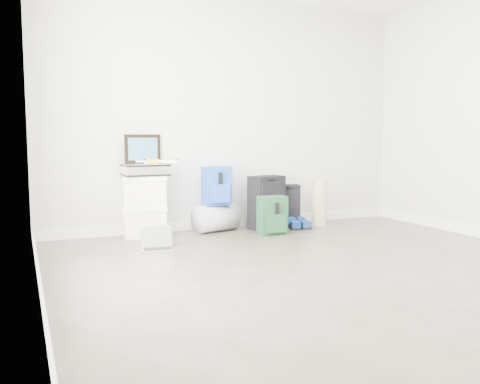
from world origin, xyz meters
name	(u,v)px	position (x,y,z in m)	size (l,w,h in m)	color
ground	(354,278)	(0.00, 0.00, 0.00)	(5.00, 5.00, 0.00)	#353027
room_envelope	(358,50)	(0.00, 0.02, 1.72)	(4.52, 5.02, 2.71)	silver
boxes_stack	(146,206)	(-1.08, 2.32, 0.34)	(0.54, 0.48, 0.67)	silver
briefcase	(145,170)	(-1.08, 2.32, 0.73)	(0.47, 0.34, 0.14)	#B2B2B7
painting	(143,149)	(-1.08, 2.42, 0.96)	(0.42, 0.12, 0.32)	black
drone	(153,161)	(-1.00, 2.30, 0.83)	(0.51, 0.51, 0.05)	yellow
duffel_bag	(216,218)	(-0.27, 2.29, 0.16)	(0.31, 0.31, 0.51)	gray
blue_backpack	(217,186)	(-0.27, 2.26, 0.53)	(0.32, 0.23, 0.44)	navy
large_suitcase	(267,202)	(0.35, 2.21, 0.32)	(0.46, 0.36, 0.63)	black
green_backpack	(273,216)	(0.25, 1.86, 0.21)	(0.31, 0.23, 0.43)	#12311E
carry_on	(286,205)	(0.67, 2.33, 0.25)	(0.36, 0.29, 0.51)	black
shoes	(299,225)	(0.72, 2.09, 0.04)	(0.29, 0.29, 0.09)	black
rolled_rug	(319,203)	(1.03, 2.14, 0.28)	(0.18, 0.18, 0.56)	gray
laptop	(157,244)	(-1.14, 1.61, 0.05)	(0.33, 0.26, 0.22)	#B6B6BA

